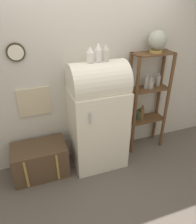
{
  "coord_description": "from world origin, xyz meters",
  "views": [
    {
      "loc": [
        -0.87,
        -2.21,
        2.33
      ],
      "look_at": [
        -0.0,
        0.27,
        0.87
      ],
      "focal_mm": 35.0,
      "sensor_mm": 36.0,
      "label": 1
    }
  ],
  "objects_px": {
    "suitcase_trunk": "(40,160)",
    "vase_center": "(98,53)",
    "refrigerator": "(98,116)",
    "globe": "(157,41)",
    "vase_right": "(106,53)",
    "vase_left": "(90,55)"
  },
  "relations": [
    {
      "from": "vase_center",
      "to": "refrigerator",
      "type": "bearing_deg",
      "value": 54.7
    },
    {
      "from": "suitcase_trunk",
      "to": "vase_left",
      "type": "xyz_separation_m",
      "value": [
        0.76,
        -0.02,
        1.43
      ]
    },
    {
      "from": "suitcase_trunk",
      "to": "globe",
      "type": "distance_m",
      "value": 2.3
    },
    {
      "from": "vase_left",
      "to": "vase_center",
      "type": "bearing_deg",
      "value": -1.21
    },
    {
      "from": "globe",
      "to": "vase_right",
      "type": "bearing_deg",
      "value": -171.28
    },
    {
      "from": "vase_left",
      "to": "vase_center",
      "type": "distance_m",
      "value": 0.1
    },
    {
      "from": "suitcase_trunk",
      "to": "globe",
      "type": "height_order",
      "value": "globe"
    },
    {
      "from": "refrigerator",
      "to": "suitcase_trunk",
      "type": "xyz_separation_m",
      "value": [
        -0.86,
        0.02,
        -0.57
      ]
    },
    {
      "from": "suitcase_trunk",
      "to": "vase_center",
      "type": "distance_m",
      "value": 1.68
    },
    {
      "from": "vase_left",
      "to": "globe",
      "type": "bearing_deg",
      "value": 6.66
    },
    {
      "from": "suitcase_trunk",
      "to": "globe",
      "type": "relative_size",
      "value": 2.51
    },
    {
      "from": "refrigerator",
      "to": "suitcase_trunk",
      "type": "bearing_deg",
      "value": 178.7
    },
    {
      "from": "suitcase_trunk",
      "to": "vase_center",
      "type": "height_order",
      "value": "vase_center"
    },
    {
      "from": "globe",
      "to": "vase_right",
      "type": "xyz_separation_m",
      "value": [
        -0.79,
        -0.12,
        -0.07
      ]
    },
    {
      "from": "vase_center",
      "to": "vase_right",
      "type": "relative_size",
      "value": 1.08
    },
    {
      "from": "refrigerator",
      "to": "suitcase_trunk",
      "type": "height_order",
      "value": "refrigerator"
    },
    {
      "from": "refrigerator",
      "to": "vase_right",
      "type": "relative_size",
      "value": 7.52
    },
    {
      "from": "vase_right",
      "to": "vase_left",
      "type": "bearing_deg",
      "value": 178.27
    },
    {
      "from": "suitcase_trunk",
      "to": "vase_left",
      "type": "distance_m",
      "value": 1.62
    },
    {
      "from": "vase_center",
      "to": "vase_left",
      "type": "bearing_deg",
      "value": 178.79
    },
    {
      "from": "refrigerator",
      "to": "globe",
      "type": "bearing_deg",
      "value": 7.1
    },
    {
      "from": "vase_left",
      "to": "vase_center",
      "type": "height_order",
      "value": "vase_center"
    }
  ]
}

